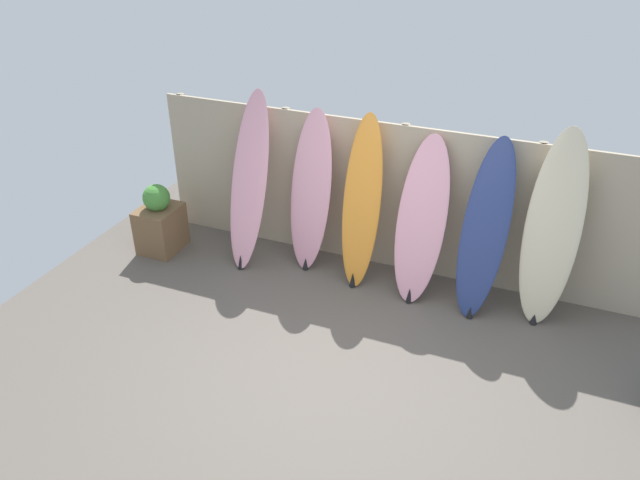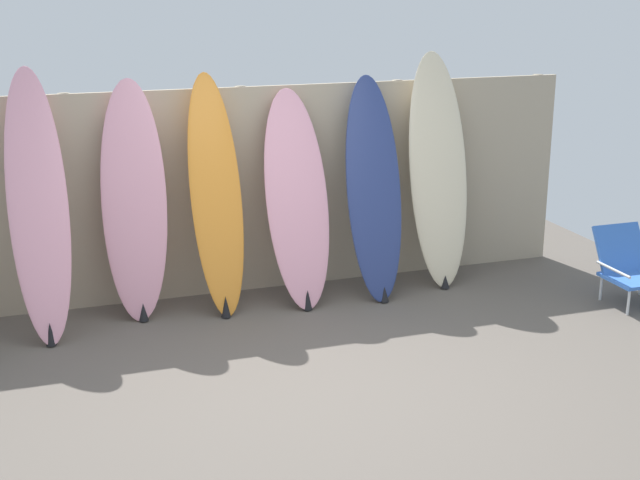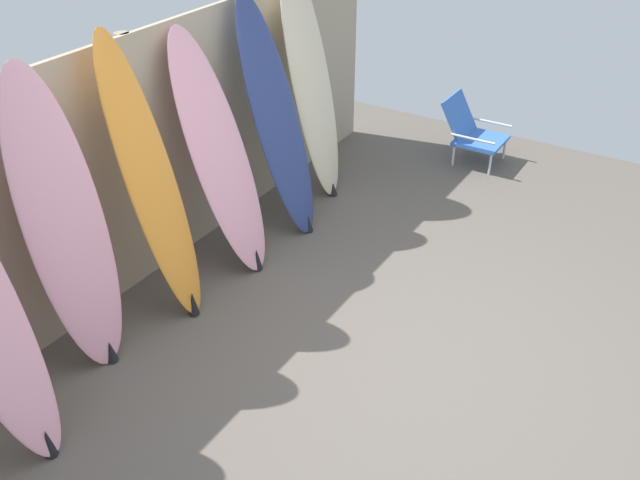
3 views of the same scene
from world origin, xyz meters
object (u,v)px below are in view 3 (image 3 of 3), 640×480
Objects in this scene: surfboard_orange_2 at (153,185)px; surfboard_navy_4 at (277,120)px; surfboard_pink_1 at (66,228)px; surfboard_pink_3 at (220,157)px; surfboard_cream_5 at (311,82)px; beach_chair at (471,130)px.

surfboard_navy_4 is (1.37, -0.03, -0.03)m from surfboard_orange_2.
surfboard_pink_1 reaches higher than surfboard_pink_3.
surfboard_navy_4 is 0.91× the size of surfboard_cream_5.
surfboard_orange_2 is 2.02m from surfboard_cream_5.
surfboard_orange_2 is 1.37m from surfboard_navy_4.
surfboard_pink_3 is at bearing -0.32° from surfboard_orange_2.
surfboard_orange_2 is 1.09× the size of surfboard_pink_3.
surfboard_navy_4 is (0.68, -0.03, 0.05)m from surfboard_pink_3.
surfboard_pink_3 is 2.86× the size of beach_chair.
surfboard_pink_1 is at bearing 176.67° from surfboard_pink_3.
surfboard_cream_5 is at bearing 127.61° from beach_chair.
surfboard_navy_4 reaches higher than surfboard_pink_3.
surfboard_cream_5 reaches higher than surfboard_pink_3.
surfboard_pink_1 is 1.34m from surfboard_pink_3.
surfboard_cream_5 is (0.65, 0.09, 0.10)m from surfboard_navy_4.
surfboard_cream_5 is at bearing -0.33° from surfboard_pink_1.
surfboard_pink_1 is 2.67m from surfboard_cream_5.
surfboard_orange_2 is 1.04× the size of surfboard_navy_4.
surfboard_pink_3 is at bearing -3.33° from surfboard_pink_1.
surfboard_orange_2 reaches higher than surfboard_navy_4.
surfboard_orange_2 is at bearing 178.63° from surfboard_navy_4.
surfboard_orange_2 reaches higher than surfboard_pink_1.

